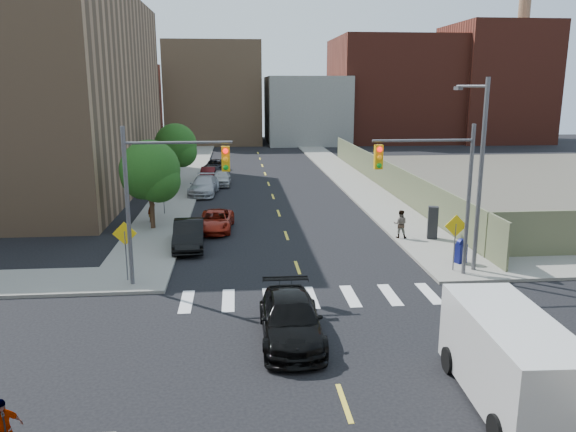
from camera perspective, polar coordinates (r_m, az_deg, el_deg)
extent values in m
plane|color=black|center=(20.00, 3.52, -12.45)|extent=(160.00, 160.00, 0.00)
cube|color=gray|center=(60.13, -9.94, 4.72)|extent=(3.50, 73.00, 0.15)
cube|color=gray|center=(60.86, 4.81, 4.97)|extent=(3.50, 73.00, 0.15)
cube|color=#6E704E|center=(48.05, 9.82, 4.07)|extent=(0.12, 44.00, 2.50)
cube|color=#595447|center=(57.55, 27.25, 3.05)|extent=(36.00, 42.00, 0.06)
cube|color=#592319|center=(89.92, -17.91, 10.80)|extent=(14.00, 18.00, 12.00)
cube|color=#8C6B4C|center=(89.88, -7.47, 12.26)|extent=(14.00, 16.00, 15.00)
cube|color=gray|center=(88.56, 1.78, 10.73)|extent=(12.00, 16.00, 10.00)
cube|color=#592319|center=(93.20, 10.43, 12.49)|extent=(18.00, 18.00, 16.00)
cube|color=#592319|center=(96.86, 20.16, 12.53)|extent=(14.00, 16.00, 18.00)
cylinder|color=#8C6B4C|center=(98.76, 22.57, 15.25)|extent=(1.80, 1.80, 28.00)
cylinder|color=#59595E|center=(24.80, -15.97, 0.68)|extent=(0.18, 0.18, 7.00)
cylinder|color=#59595E|center=(24.05, -11.07, 7.33)|extent=(4.50, 0.12, 0.12)
cube|color=#E5A50C|center=(24.02, -6.35, 5.80)|extent=(0.35, 0.30, 1.05)
cylinder|color=#59595E|center=(26.47, 17.85, 1.31)|extent=(0.18, 0.18, 7.00)
cylinder|color=#59595E|center=(25.27, 13.56, 7.48)|extent=(4.50, 0.12, 0.12)
cube|color=#E5A50C|center=(24.79, 9.17, 5.94)|extent=(0.35, 0.30, 1.05)
cylinder|color=#59595E|center=(27.03, 18.96, 3.62)|extent=(0.20, 0.20, 9.00)
cylinder|color=#59595E|center=(28.27, 18.16, 12.43)|extent=(0.12, 3.50, 0.12)
cube|color=#59595E|center=(29.75, 16.92, 12.32)|extent=(0.25, 0.60, 0.18)
cylinder|color=#59595E|center=(25.90, -16.11, -4.07)|extent=(0.06, 0.06, 2.40)
cube|color=yellow|center=(25.61, -16.26, -1.72)|extent=(1.06, 0.04, 1.06)
cylinder|color=#59595E|center=(27.34, 16.53, -3.20)|extent=(0.06, 0.06, 2.40)
cube|color=yellow|center=(27.06, 16.68, -0.96)|extent=(1.06, 0.04, 1.06)
cylinder|color=#59595E|center=(38.86, -12.51, 1.77)|extent=(0.06, 0.06, 2.40)
cube|color=yellow|center=(38.66, -12.59, 3.37)|extent=(1.06, 0.04, 1.06)
cylinder|color=#332114|center=(34.98, -13.63, 0.68)|extent=(0.28, 0.28, 2.64)
sphere|color=#164313|center=(34.56, -13.84, 4.56)|extent=(3.60, 3.60, 3.60)
sphere|color=#164313|center=(34.29, -13.03, 3.53)|extent=(2.64, 2.64, 2.64)
sphere|color=#164313|center=(35.07, -14.36, 3.96)|extent=(2.88, 2.88, 2.88)
cylinder|color=#332114|center=(49.63, -11.22, 4.38)|extent=(0.28, 0.28, 2.64)
sphere|color=#164313|center=(49.34, -11.34, 7.14)|extent=(3.60, 3.60, 3.60)
sphere|color=#164313|center=(49.05, -10.76, 6.42)|extent=(2.64, 2.64, 2.64)
sphere|color=#164313|center=(49.82, -11.73, 6.69)|extent=(2.88, 2.88, 2.88)
imported|color=navy|center=(31.59, -9.93, -1.75)|extent=(1.63, 3.78, 1.27)
imported|color=black|center=(30.90, -10.03, -1.85)|extent=(1.79, 4.65, 1.51)
imported|color=maroon|center=(34.40, -7.39, -0.49)|extent=(2.33, 4.51, 1.21)
imported|color=#A9ABB1|center=(45.91, -8.53, 3.07)|extent=(2.60, 5.32, 1.49)
imported|color=#BBBBBB|center=(50.11, -6.78, 3.88)|extent=(1.66, 4.00, 1.35)
imported|color=#460E10|center=(52.81, -8.12, 4.24)|extent=(1.43, 3.78, 1.23)
imported|color=black|center=(58.37, -7.39, 5.09)|extent=(2.47, 4.60, 1.23)
imported|color=black|center=(19.69, 0.28, -10.46)|extent=(2.14, 5.16, 1.49)
cube|color=silver|center=(16.94, 21.66, -13.33)|extent=(2.39, 5.65, 2.35)
cube|color=black|center=(18.60, 19.06, -9.63)|extent=(2.03, 1.37, 0.96)
cylinder|color=black|center=(18.51, 16.11, -13.89)|extent=(0.34, 0.83, 0.81)
cylinder|color=black|center=(19.23, 22.01, -13.29)|extent=(0.34, 0.83, 0.81)
cylinder|color=black|center=(15.58, 20.58, -19.75)|extent=(0.34, 0.83, 0.81)
cube|color=#0E1354|center=(28.75, 17.14, -3.64)|extent=(0.61, 0.55, 0.95)
cylinder|color=#0E1354|center=(28.61, 17.21, -2.68)|extent=(0.54, 0.40, 0.49)
cube|color=black|center=(32.74, 14.48, -0.65)|extent=(0.65, 0.58, 1.85)
imported|color=gray|center=(36.74, -13.71, 0.86)|extent=(0.56, 0.74, 1.84)
imported|color=gray|center=(32.51, 11.34, -0.80)|extent=(0.92, 0.81, 1.61)
imported|color=gray|center=(15.09, -27.05, -18.94)|extent=(0.94, 0.96, 1.62)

